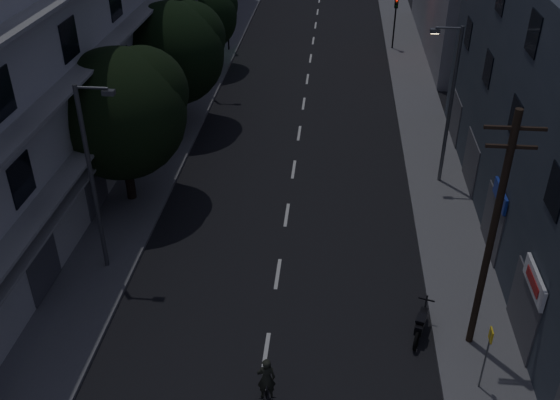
% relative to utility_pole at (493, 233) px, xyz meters
% --- Properties ---
extents(ground, '(160.00, 160.00, 0.00)m').
position_rel_utility_pole_xyz_m(ground, '(-7.25, 17.35, -4.87)').
color(ground, black).
rests_on(ground, ground).
extents(sidewalk_left, '(3.00, 90.00, 0.15)m').
position_rel_utility_pole_xyz_m(sidewalk_left, '(-14.75, 17.35, -4.79)').
color(sidewalk_left, '#565659').
rests_on(sidewalk_left, ground).
extents(sidewalk_right, '(3.00, 90.00, 0.15)m').
position_rel_utility_pole_xyz_m(sidewalk_right, '(0.25, 17.35, -4.79)').
color(sidewalk_right, '#565659').
rests_on(sidewalk_right, ground).
extents(lane_markings, '(0.15, 60.50, 0.01)m').
position_rel_utility_pole_xyz_m(lane_markings, '(-7.25, 23.60, -4.86)').
color(lane_markings, beige).
rests_on(lane_markings, ground).
extents(building_left, '(7.00, 36.00, 14.00)m').
position_rel_utility_pole_xyz_m(building_left, '(-19.23, 10.35, 2.13)').
color(building_left, '#B6B6B0').
rests_on(building_left, ground).
extents(tree_near, '(6.10, 6.10, 7.53)m').
position_rel_utility_pole_xyz_m(tree_near, '(-14.92, 8.56, -0.01)').
color(tree_near, black).
rests_on(tree_near, sidewalk_left).
extents(tree_mid, '(5.95, 5.95, 7.33)m').
position_rel_utility_pole_xyz_m(tree_mid, '(-14.61, 17.41, -0.14)').
color(tree_mid, black).
rests_on(tree_mid, sidewalk_left).
extents(tree_far, '(5.13, 5.13, 6.35)m').
position_rel_utility_pole_xyz_m(tree_far, '(-14.99, 27.38, -0.74)').
color(tree_far, black).
rests_on(tree_far, sidewalk_left).
extents(traffic_signal_far_right, '(0.28, 0.37, 4.10)m').
position_rel_utility_pole_xyz_m(traffic_signal_far_right, '(-0.77, 33.01, -1.77)').
color(traffic_signal_far_right, black).
rests_on(traffic_signal_far_right, sidewalk_right).
extents(traffic_signal_far_left, '(0.28, 0.37, 4.10)m').
position_rel_utility_pole_xyz_m(traffic_signal_far_left, '(-13.89, 31.45, -1.77)').
color(traffic_signal_far_left, black).
rests_on(traffic_signal_far_left, sidewalk_left).
extents(street_lamp_left_near, '(1.51, 0.25, 8.00)m').
position_rel_utility_pole_xyz_m(street_lamp_left_near, '(-14.32, 3.12, -0.27)').
color(street_lamp_left_near, '#525459').
rests_on(street_lamp_left_near, sidewalk_left).
extents(street_lamp_right, '(1.51, 0.25, 8.00)m').
position_rel_utility_pole_xyz_m(street_lamp_right, '(0.24, 11.67, -0.27)').
color(street_lamp_right, '#515458').
rests_on(street_lamp_right, sidewalk_right).
extents(street_lamp_left_far, '(1.51, 0.25, 8.00)m').
position_rel_utility_pole_xyz_m(street_lamp_left_far, '(-14.14, 22.60, -0.27)').
color(street_lamp_left_far, '#55575C').
rests_on(street_lamp_left_far, sidewalk_left).
extents(utility_pole, '(1.80, 0.24, 9.00)m').
position_rel_utility_pole_xyz_m(utility_pole, '(0.00, 0.00, 0.00)').
color(utility_pole, black).
rests_on(utility_pole, sidewalk_right).
extents(bus_stop_sign, '(0.06, 0.35, 2.52)m').
position_rel_utility_pole_xyz_m(bus_stop_sign, '(-0.03, -2.14, -2.98)').
color(bus_stop_sign, '#595B60').
rests_on(bus_stop_sign, sidewalk_right).
extents(motorcycle, '(0.86, 2.02, 1.33)m').
position_rel_utility_pole_xyz_m(motorcycle, '(-1.74, 0.25, -4.34)').
color(motorcycle, black).
rests_on(motorcycle, ground).
extents(cyclist, '(0.81, 1.67, 2.03)m').
position_rel_utility_pole_xyz_m(cyclist, '(-6.96, -3.42, -4.18)').
color(cyclist, black).
rests_on(cyclist, ground).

